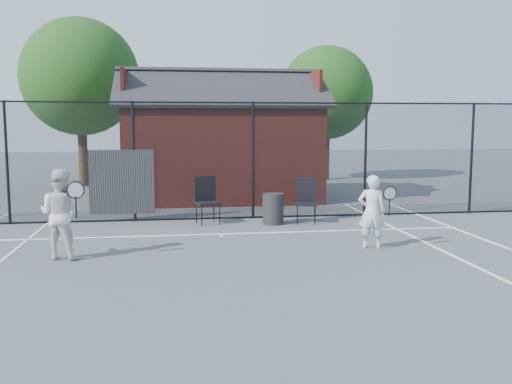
{
  "coord_description": "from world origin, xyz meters",
  "views": [
    {
      "loc": [
        -1.03,
        -9.45,
        2.48
      ],
      "look_at": [
        0.59,
        1.66,
        1.1
      ],
      "focal_mm": 40.0,
      "sensor_mm": 36.0,
      "label": 1
    }
  ],
  "objects": [
    {
      "name": "court_lines",
      "position": [
        0.0,
        -1.32,
        0.01
      ],
      "size": [
        11.02,
        18.0,
        0.01
      ],
      "color": "white",
      "rests_on": "ground"
    },
    {
      "name": "player_front",
      "position": [
        2.82,
        1.16,
        0.73
      ],
      "size": [
        0.69,
        0.55,
        1.46
      ],
      "color": "silver",
      "rests_on": "ground"
    },
    {
      "name": "chair_left",
      "position": [
        -0.21,
        4.35,
        0.57
      ],
      "size": [
        0.67,
        0.68,
        1.13
      ],
      "primitive_type": "cube",
      "rotation": [
        0.0,
        0.0,
        0.25
      ],
      "color": "black",
      "rests_on": "ground"
    },
    {
      "name": "chair_right",
      "position": [
        2.2,
        4.1,
        0.54
      ],
      "size": [
        0.62,
        0.64,
        1.08
      ],
      "primitive_type": "cube",
      "rotation": [
        0.0,
        0.0,
        -0.22
      ],
      "color": "black",
      "rests_on": "ground"
    },
    {
      "name": "clubhouse",
      "position": [
        0.5,
        9.0,
        1.61
      ],
      "size": [
        6.5,
        4.36,
        4.19
      ],
      "color": "maroon",
      "rests_on": "ground"
    },
    {
      "name": "player_back",
      "position": [
        -3.07,
        1.18,
        0.82
      ],
      "size": [
        0.97,
        0.86,
        1.65
      ],
      "color": "silver",
      "rests_on": "ground"
    },
    {
      "name": "tree_right",
      "position": [
        5.5,
        14.5,
        3.71
      ],
      "size": [
        3.97,
        3.97,
        5.7
      ],
      "color": "#342115",
      "rests_on": "ground"
    },
    {
      "name": "waste_bin",
      "position": [
        1.37,
        4.1,
        0.38
      ],
      "size": [
        0.61,
        0.61,
        0.75
      ],
      "primitive_type": "cylinder",
      "rotation": [
        0.0,
        0.0,
        0.22
      ],
      "color": "#252525",
      "rests_on": "ground"
    },
    {
      "name": "tree_left",
      "position": [
        -4.5,
        13.5,
        4.19
      ],
      "size": [
        4.48,
        4.48,
        6.44
      ],
      "color": "#342115",
      "rests_on": "ground"
    },
    {
      "name": "ground",
      "position": [
        0.0,
        0.0,
        0.0
      ],
      "size": [
        80.0,
        80.0,
        0.0
      ],
      "primitive_type": "plane",
      "color": "#4F545B",
      "rests_on": "ground"
    },
    {
      "name": "fence",
      "position": [
        -0.3,
        5.0,
        1.45
      ],
      "size": [
        22.04,
        3.0,
        3.0
      ],
      "color": "black",
      "rests_on": "ground"
    }
  ]
}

